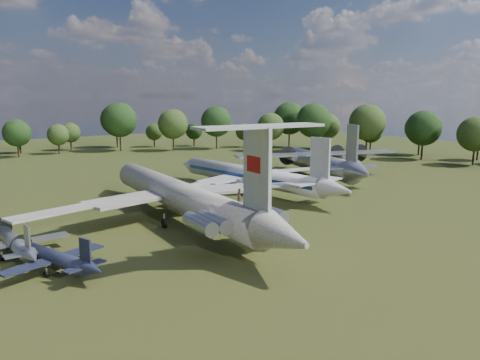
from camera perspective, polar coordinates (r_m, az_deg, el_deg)
ground at (r=69.76m, az=-9.22°, el=-4.73°), size 300.00×300.00×0.00m
il62_airliner at (r=67.79m, az=-7.33°, el=-2.58°), size 50.26×62.86×5.83m
tu104_jet at (r=88.09m, az=1.16°, el=0.12°), size 40.77×51.40×4.79m
an12_transport at (r=103.75m, az=9.66°, el=1.70°), size 48.94×51.57×5.46m
small_prop_west at (r=52.00m, az=-21.41°, el=-9.26°), size 15.36×17.95×2.23m
small_prop_northwest at (r=58.55m, az=-25.67°, el=-7.32°), size 12.93×17.06×2.41m
person_on_il62 at (r=52.82m, az=-0.13°, el=-1.95°), size 0.72×0.57×1.72m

